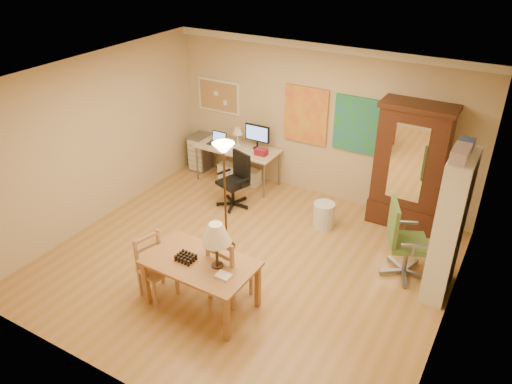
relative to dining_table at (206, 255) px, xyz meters
The scene contains 16 objects.
floor 1.32m from the dining_table, 93.62° to the left, with size 5.50×5.50×0.00m, color #A7783B.
crown_molding 3.93m from the dining_table, 91.07° to the left, with size 5.50×0.08×0.12m, color white.
corkboard 4.14m from the dining_table, 121.17° to the left, with size 0.90×0.04×0.62m, color tan.
art_panel_left 3.57m from the dining_table, 95.15° to the left, with size 0.80×0.04×1.00m, color yellow.
art_panel_right 3.60m from the dining_table, 80.50° to the left, with size 0.75×0.04×0.95m, color teal.
dining_table is the anchor object (origin of this frame).
ladder_chair_back 0.48m from the dining_table, 64.93° to the left, with size 0.51×0.50×1.00m.
ladder_chair_left 0.85m from the dining_table, 169.54° to the right, with size 0.48×0.49×0.88m.
torchiere_lamp 1.45m from the dining_table, 112.88° to the left, with size 0.31×0.31×1.73m.
computer_desk 3.53m from the dining_table, 114.88° to the left, with size 1.55×0.68×1.18m.
office_chair_black 2.68m from the dining_table, 114.75° to the left, with size 0.59×0.59×0.96m.
office_chair_green 2.80m from the dining_table, 44.35° to the left, with size 0.70×0.70×1.14m.
drawer_cart 4.12m from the dining_table, 126.78° to the left, with size 0.36×0.43×0.71m.
armoire 3.64m from the dining_table, 63.90° to the left, with size 1.12×0.53×2.06m.
bookshelf 3.09m from the dining_table, 36.33° to the left, with size 0.30×0.80×2.00m.
wastebin 2.63m from the dining_table, 78.04° to the left, with size 0.35×0.35×0.43m, color silver.
Camera 1 is at (3.08, -5.02, 4.45)m, focal length 35.00 mm.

